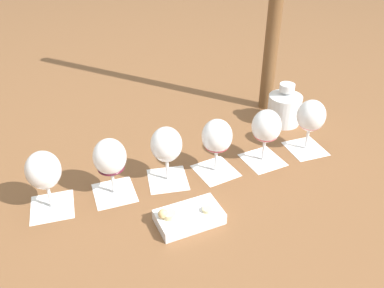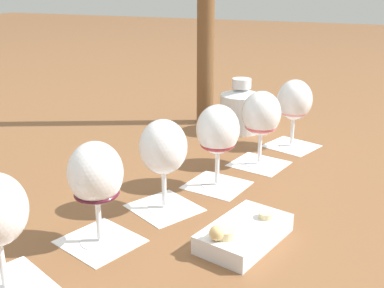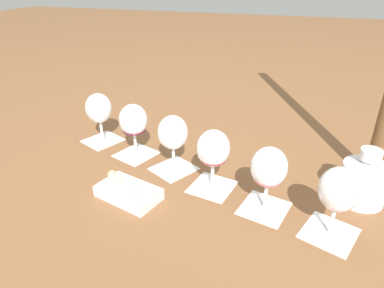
% 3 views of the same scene
% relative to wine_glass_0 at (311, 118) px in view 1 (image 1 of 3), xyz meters
% --- Properties ---
extents(ground_plane, '(8.00, 8.00, 0.00)m').
position_rel_wine_glass_0_xyz_m(ground_plane, '(0.37, -0.13, -0.11)').
color(ground_plane, brown).
extents(tasting_card_0, '(0.14, 0.15, 0.00)m').
position_rel_wine_glass_0_xyz_m(tasting_card_0, '(0.00, 0.00, -0.11)').
color(tasting_card_0, white).
rests_on(tasting_card_0, ground_plane).
extents(tasting_card_1, '(0.13, 0.14, 0.00)m').
position_rel_wine_glass_0_xyz_m(tasting_card_1, '(0.15, -0.04, -0.11)').
color(tasting_card_1, white).
rests_on(tasting_card_1, ground_plane).
extents(tasting_card_2, '(0.13, 0.13, 0.00)m').
position_rel_wine_glass_0_xyz_m(tasting_card_2, '(0.30, -0.10, -0.11)').
color(tasting_card_2, white).
rests_on(tasting_card_2, ground_plane).
extents(tasting_card_3, '(0.15, 0.16, 0.00)m').
position_rel_wine_glass_0_xyz_m(tasting_card_3, '(0.44, -0.15, -0.11)').
color(tasting_card_3, white).
rests_on(tasting_card_3, ground_plane).
extents(tasting_card_4, '(0.14, 0.15, 0.00)m').
position_rel_wine_glass_0_xyz_m(tasting_card_4, '(0.59, -0.20, -0.11)').
color(tasting_card_4, white).
rests_on(tasting_card_4, ground_plane).
extents(tasting_card_5, '(0.15, 0.15, 0.00)m').
position_rel_wine_glass_0_xyz_m(tasting_card_5, '(0.74, -0.25, -0.11)').
color(tasting_card_5, white).
rests_on(tasting_card_5, ground_plane).
extents(wine_glass_0, '(0.09, 0.09, 0.17)m').
position_rel_wine_glass_0_xyz_m(wine_glass_0, '(0.00, 0.00, 0.00)').
color(wine_glass_0, white).
rests_on(wine_glass_0, tasting_card_0).
extents(wine_glass_1, '(0.09, 0.09, 0.17)m').
position_rel_wine_glass_0_xyz_m(wine_glass_1, '(0.15, -0.04, 0.00)').
color(wine_glass_1, white).
rests_on(wine_glass_1, tasting_card_1).
extents(wine_glass_2, '(0.09, 0.09, 0.17)m').
position_rel_wine_glass_0_xyz_m(wine_glass_2, '(0.30, -0.10, 0.00)').
color(wine_glass_2, white).
rests_on(wine_glass_2, tasting_card_2).
extents(wine_glass_3, '(0.09, 0.09, 0.17)m').
position_rel_wine_glass_0_xyz_m(wine_glass_3, '(0.44, -0.15, 0.00)').
color(wine_glass_3, white).
rests_on(wine_glass_3, tasting_card_3).
extents(wine_glass_4, '(0.09, 0.09, 0.17)m').
position_rel_wine_glass_0_xyz_m(wine_glass_4, '(0.59, -0.20, 0.00)').
color(wine_glass_4, white).
rests_on(wine_glass_4, tasting_card_4).
extents(wine_glass_5, '(0.09, 0.09, 0.17)m').
position_rel_wine_glass_0_xyz_m(wine_glass_5, '(0.74, -0.25, 0.00)').
color(wine_glass_5, white).
rests_on(wine_glass_5, tasting_card_5).
extents(ceramic_vase, '(0.12, 0.12, 0.15)m').
position_rel_wine_glass_0_xyz_m(ceramic_vase, '(-0.08, -0.16, -0.05)').
color(ceramic_vase, silver).
rests_on(ceramic_vase, ground_plane).
extents(snack_dish, '(0.18, 0.13, 0.05)m').
position_rel_wine_glass_0_xyz_m(snack_dish, '(0.50, 0.02, -0.10)').
color(snack_dish, silver).
rests_on(snack_dish, ground_plane).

